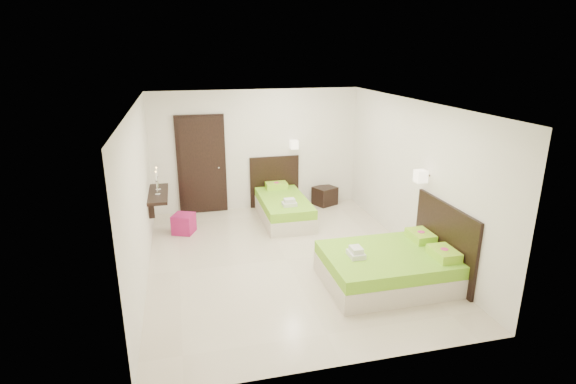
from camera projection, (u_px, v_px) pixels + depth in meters
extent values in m
plane|color=beige|center=(286.00, 259.00, 7.59)|extent=(5.50, 5.50, 0.00)
cube|color=beige|center=(284.00, 213.00, 9.33)|extent=(0.92, 1.84, 0.29)
cube|color=#67B21C|center=(284.00, 202.00, 9.26)|extent=(0.91, 1.82, 0.18)
cube|color=black|center=(275.00, 182.00, 10.02)|extent=(1.10, 0.05, 1.15)
cube|color=#9CDC28|center=(276.00, 185.00, 9.85)|extent=(0.46, 0.31, 0.13)
cylinder|color=#E4357C|center=(276.00, 183.00, 9.83)|extent=(0.11, 0.11, 0.00)
cube|color=silver|center=(289.00, 204.00, 8.75)|extent=(0.28, 0.20, 0.07)
cube|color=silver|center=(289.00, 200.00, 8.73)|extent=(0.21, 0.15, 0.07)
cube|color=white|center=(294.00, 145.00, 9.72)|extent=(0.17, 0.17, 0.18)
cylinder|color=#2D2116|center=(293.00, 144.00, 9.79)|extent=(0.03, 0.16, 0.03)
cube|color=beige|center=(387.00, 273.00, 6.80)|extent=(1.90, 1.42, 0.30)
cube|color=#67B21C|center=(388.00, 259.00, 6.73)|extent=(1.88, 1.41, 0.19)
cube|color=black|center=(444.00, 241.00, 6.88)|extent=(0.05, 1.61, 1.19)
cube|color=#9CDC28|center=(444.00, 253.00, 6.53)|extent=(0.32, 0.47, 0.13)
cylinder|color=#E4357C|center=(444.00, 249.00, 6.51)|extent=(0.11, 0.11, 0.00)
cube|color=#9CDC28|center=(421.00, 236.00, 7.15)|extent=(0.32, 0.47, 0.13)
cylinder|color=#E4357C|center=(421.00, 232.00, 7.13)|extent=(0.11, 0.11, 0.00)
cube|color=silver|center=(356.00, 254.00, 6.57)|extent=(0.21, 0.28, 0.08)
cube|color=silver|center=(356.00, 250.00, 6.55)|extent=(0.16, 0.21, 0.08)
cube|color=white|center=(421.00, 176.00, 7.13)|extent=(0.17, 0.17, 0.19)
cylinder|color=#2D2116|center=(425.00, 176.00, 7.15)|extent=(0.16, 0.03, 0.03)
cube|color=black|center=(325.00, 196.00, 10.24)|extent=(0.59, 0.56, 0.41)
cube|color=#961450|center=(184.00, 224.00, 8.65)|extent=(0.49, 0.49, 0.37)
cube|color=black|center=(202.00, 165.00, 9.51)|extent=(1.02, 0.06, 2.14)
cube|color=black|center=(202.00, 166.00, 9.48)|extent=(0.88, 0.04, 2.06)
cylinder|color=silver|center=(219.00, 167.00, 9.54)|extent=(0.03, 0.10, 0.03)
cube|color=black|center=(158.00, 194.00, 8.36)|extent=(0.35, 1.20, 0.06)
cube|color=black|center=(151.00, 210.00, 7.96)|extent=(0.10, 0.04, 0.30)
cube|color=black|center=(154.00, 195.00, 8.79)|extent=(0.10, 0.04, 0.30)
cylinder|color=silver|center=(158.00, 194.00, 8.21)|extent=(0.10, 0.10, 0.02)
cylinder|color=silver|center=(157.00, 188.00, 8.17)|extent=(0.02, 0.02, 0.22)
cone|color=silver|center=(157.00, 181.00, 8.13)|extent=(0.07, 0.07, 0.04)
cylinder|color=white|center=(156.00, 176.00, 8.10)|extent=(0.02, 0.02, 0.15)
sphere|color=#FFB23F|center=(156.00, 172.00, 8.08)|extent=(0.02, 0.02, 0.02)
cylinder|color=silver|center=(158.00, 190.00, 8.48)|extent=(0.10, 0.10, 0.02)
cylinder|color=silver|center=(158.00, 184.00, 8.45)|extent=(0.02, 0.02, 0.22)
cone|color=silver|center=(157.00, 177.00, 8.41)|extent=(0.07, 0.07, 0.04)
cylinder|color=white|center=(157.00, 172.00, 8.38)|extent=(0.02, 0.02, 0.15)
sphere|color=#FFB23F|center=(156.00, 168.00, 8.35)|extent=(0.02, 0.02, 0.02)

